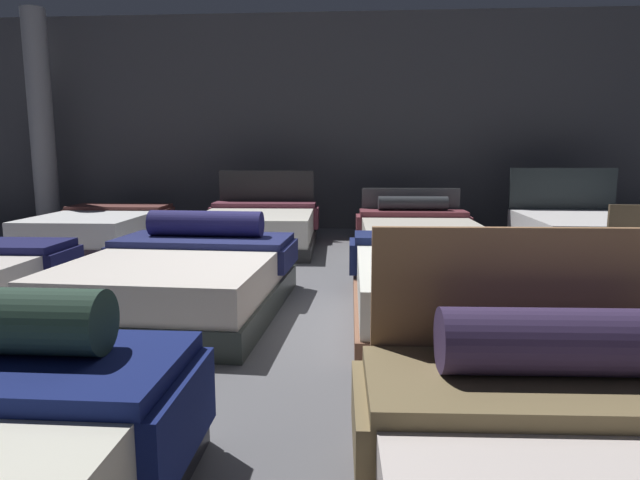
# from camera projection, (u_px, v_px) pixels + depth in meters

# --- Properties ---
(ground_plane) EXTENTS (18.00, 18.00, 0.02)m
(ground_plane) POSITION_uv_depth(u_px,v_px,m) (320.00, 312.00, 4.40)
(ground_plane) COLOR #5B5B60
(showroom_back_wall) EXTENTS (18.00, 0.06, 3.50)m
(showroom_back_wall) POSITION_uv_depth(u_px,v_px,m) (341.00, 123.00, 8.96)
(showroom_back_wall) COLOR #47474C
(showroom_back_wall) RESTS_ON ground_plane
(bed_5) EXTENTS (1.64, 2.10, 0.75)m
(bed_5) POSITION_uv_depth(u_px,v_px,m) (183.00, 280.00, 4.36)
(bed_5) COLOR #2B3330
(bed_5) RESTS_ON ground_plane
(bed_6) EXTENTS (1.64, 2.17, 0.53)m
(bed_6) POSITION_uv_depth(u_px,v_px,m) (454.00, 286.00, 4.23)
(bed_6) COLOR brown
(bed_6) RESTS_ON ground_plane
(bed_8) EXTENTS (1.49, 2.15, 0.49)m
(bed_8) POSITION_uv_depth(u_px,v_px,m) (100.00, 229.00, 7.50)
(bed_8) COLOR #312635
(bed_8) RESTS_ON ground_plane
(bed_9) EXTENTS (1.60, 2.00, 1.01)m
(bed_9) POSITION_uv_depth(u_px,v_px,m) (258.00, 229.00, 7.27)
(bed_9) COLOR #252626
(bed_9) RESTS_ON ground_plane
(bed_10) EXTENTS (1.62, 2.00, 0.76)m
(bed_10) POSITION_uv_depth(u_px,v_px,m) (418.00, 233.00, 7.18)
(bed_10) COLOR #4A4D51
(bed_10) RESTS_ON ground_plane
(bed_11) EXTENTS (1.60, 1.98, 1.05)m
(bed_11) POSITION_uv_depth(u_px,v_px,m) (586.00, 233.00, 7.06)
(bed_11) COLOR #293133
(bed_11) RESTS_ON ground_plane
(support_pillar) EXTENTS (0.37, 0.37, 3.50)m
(support_pillar) POSITION_uv_depth(u_px,v_px,m) (41.00, 122.00, 8.73)
(support_pillar) COLOR #99999E
(support_pillar) RESTS_ON ground_plane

